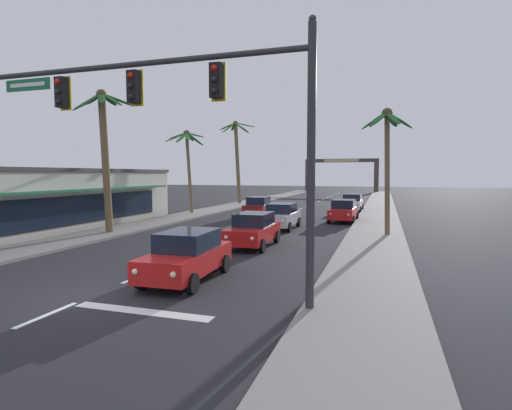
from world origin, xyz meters
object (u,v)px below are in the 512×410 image
Objects in this scene: sedan_lead_at_stop_bar at (187,255)px; palm_left_farthest at (237,150)px; sedan_third_in_queue at (253,229)px; palm_right_second at (387,142)px; sedan_parked_mid_kerb at (352,202)px; palm_left_third at (187,150)px; town_gateway_arch at (341,171)px; sedan_parked_nearest_kerb at (344,211)px; sedan_fifth_in_queue at (281,216)px; storefront_strip_left at (11,201)px; traffic_signal_mast at (191,108)px; sedan_oncoming_far at (259,206)px; palm_left_second at (104,140)px.

palm_left_farthest is at bearing 107.55° from sedan_lead_at_stop_bar.
palm_right_second is at bearing 40.18° from sedan_third_in_queue.
palm_right_second is (2.99, -15.70, 4.58)m from sedan_parked_mid_kerb.
palm_left_third reaches higher than town_gateway_arch.
palm_left_third reaches higher than sedan_parked_nearest_kerb.
sedan_parked_nearest_kerb is 0.45× the size of palm_left_farthest.
palm_left_farthest is at bearing 89.73° from palm_left_third.
sedan_fifth_in_queue is (-0.25, 6.76, 0.00)m from sedan_third_in_queue.
palm_left_farthest is (-10.47, 33.09, 5.59)m from sedan_lead_at_stop_bar.
palm_left_farthest is 27.50m from storefront_strip_left.
sedan_parked_mid_kerb is 42.38m from town_gateway_arch.
sedan_parked_nearest_kerb is 20.79m from palm_left_farthest.
town_gateway_arch reaches higher than sedan_parked_nearest_kerb.
traffic_signal_mast is 25.40m from palm_left_third.
storefront_strip_left is (-4.59, -14.14, -3.78)m from palm_left_third.
palm_left_third is 18.97m from palm_right_second.
sedan_fifth_in_queue is 0.60× the size of palm_right_second.
storefront_strip_left is at bearing -165.19° from palm_right_second.
sedan_fifth_in_queue and sedan_parked_mid_kerb have the same top height.
sedan_fifth_in_queue is 0.99× the size of sedan_parked_mid_kerb.
traffic_signal_mast is 23.65m from sedan_oncoming_far.
sedan_third_in_queue is 14.44m from sedan_oncoming_far.
palm_left_second reaches higher than sedan_parked_mid_kerb.
sedan_oncoming_far is 10.21m from sedan_parked_mid_kerb.
sedan_third_in_queue is 10.93m from palm_left_second.
sedan_parked_mid_kerb is at bearing 76.07° from sedan_fifth_in_queue.
palm_left_second reaches higher than town_gateway_arch.
palm_left_farthest is at bearing 128.83° from palm_right_second.
traffic_signal_mast is 71.74m from town_gateway_arch.
sedan_fifth_in_queue is at bearing 94.72° from traffic_signal_mast.
sedan_oncoming_far is 49.19m from town_gateway_arch.
palm_right_second is 0.51× the size of town_gateway_arch.
palm_left_second reaches higher than traffic_signal_mast.
sedan_lead_at_stop_bar is 27.97m from sedan_parked_mid_kerb.
palm_left_third is at bearing -152.61° from sedan_parked_mid_kerb.
sedan_lead_at_stop_bar is at bearing -100.56° from sedan_parked_nearest_kerb.
palm_left_farthest is (-13.96, 14.36, 5.59)m from sedan_parked_nearest_kerb.
sedan_fifth_in_queue is 0.31× the size of town_gateway_arch.
storefront_strip_left is at bearing -178.47° from sedan_third_in_queue.
sedan_lead_at_stop_bar is 0.60× the size of palm_left_third.
palm_left_second reaches higher than sedan_parked_nearest_kerb.
sedan_third_in_queue is 63.02m from town_gateway_arch.
sedan_oncoming_far is 0.45× the size of palm_left_farthest.
sedan_parked_nearest_kerb is 0.18× the size of storefront_strip_left.
sedan_parked_mid_kerb is 0.45× the size of palm_left_farthest.
sedan_lead_at_stop_bar is 14.42m from palm_right_second.
sedan_parked_mid_kerb is at bearing 56.59° from palm_left_second.
sedan_parked_mid_kerb is 28.37m from storefront_strip_left.
sedan_third_in_queue is at bearing -67.96° from palm_left_farthest.
traffic_signal_mast is 2.33× the size of sedan_parked_mid_kerb.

